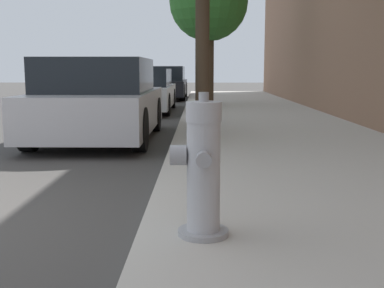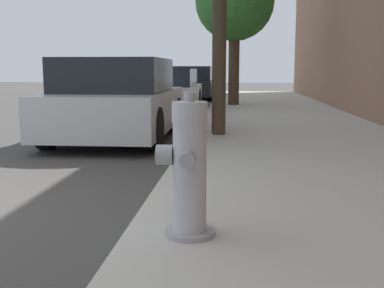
% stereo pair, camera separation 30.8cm
% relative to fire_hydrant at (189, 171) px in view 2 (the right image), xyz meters
% --- Properties ---
extents(sidewalk_slab, '(3.50, 40.00, 0.15)m').
position_rel_fire_hydrant_xyz_m(sidewalk_slab, '(1.32, 0.38, -0.50)').
color(sidewalk_slab, '#B7B2A8').
rests_on(sidewalk_slab, ground_plane).
extents(fire_hydrant, '(0.38, 0.39, 0.93)m').
position_rel_fire_hydrant_xyz_m(fire_hydrant, '(0.00, 0.00, 0.00)').
color(fire_hydrant, '#97979C').
rests_on(fire_hydrant, sidewalk_slab).
extents(parked_car_near, '(1.85, 3.84, 1.39)m').
position_rel_fire_hydrant_xyz_m(parked_car_near, '(-1.73, 5.16, 0.10)').
color(parked_car_near, '#B7B7BC').
rests_on(parked_car_near, ground_plane).
extents(parked_car_mid, '(1.73, 4.19, 1.22)m').
position_rel_fire_hydrant_xyz_m(parked_car_mid, '(-1.65, 10.72, 0.02)').
color(parked_car_mid, silver).
rests_on(parked_car_mid, ground_plane).
extents(parked_car_far, '(1.77, 4.55, 1.32)m').
position_rel_fire_hydrant_xyz_m(parked_car_far, '(-1.45, 16.79, 0.06)').
color(parked_car_far, black).
rests_on(parked_car_far, ground_plane).
extents(street_tree_far, '(2.33, 2.33, 4.21)m').
position_rel_fire_hydrant_xyz_m(street_tree_far, '(0.24, 11.64, 2.58)').
color(street_tree_far, '#423323').
rests_on(street_tree_far, sidewalk_slab).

